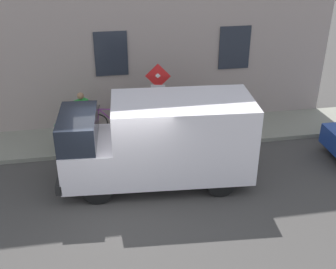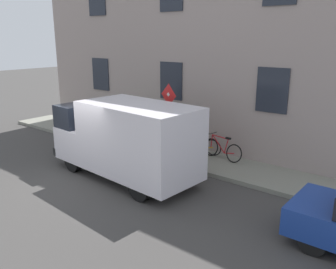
{
  "view_description": "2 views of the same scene",
  "coord_description": "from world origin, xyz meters",
  "px_view_note": "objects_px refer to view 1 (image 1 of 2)",
  "views": [
    {
      "loc": [
        -9.79,
        0.51,
        6.93
      ],
      "look_at": [
        1.57,
        -1.46,
        0.94
      ],
      "focal_mm": 45.92,
      "sensor_mm": 36.0,
      "label": 1
    },
    {
      "loc": [
        -7.08,
        -8.85,
        4.42
      ],
      "look_at": [
        1.84,
        -1.74,
        1.29
      ],
      "focal_mm": 37.78,
      "sensor_mm": 36.0,
      "label": 2
    }
  ],
  "objects_px": {
    "bicycle_purple": "(113,121)",
    "litter_bin": "(63,138)",
    "bicycle_orange": "(168,117)",
    "bicycle_black": "(141,119)",
    "delivery_van": "(161,140)",
    "bicycle_red": "(194,115)",
    "sign_post_stacked": "(158,94)",
    "pedestrian": "(82,115)"
  },
  "relations": [
    {
      "from": "bicycle_purple",
      "to": "litter_bin",
      "type": "xyz_separation_m",
      "value": [
        -1.12,
        1.66,
        0.08
      ]
    },
    {
      "from": "bicycle_orange",
      "to": "bicycle_black",
      "type": "xyz_separation_m",
      "value": [
        0.0,
        0.95,
        0.0
      ]
    },
    {
      "from": "delivery_van",
      "to": "bicycle_purple",
      "type": "bearing_deg",
      "value": -65.84
    },
    {
      "from": "delivery_van",
      "to": "bicycle_red",
      "type": "bearing_deg",
      "value": -114.02
    },
    {
      "from": "sign_post_stacked",
      "to": "bicycle_purple",
      "type": "xyz_separation_m",
      "value": [
        1.26,
        1.39,
        -1.4
      ]
    },
    {
      "from": "sign_post_stacked",
      "to": "bicycle_purple",
      "type": "height_order",
      "value": "sign_post_stacked"
    },
    {
      "from": "bicycle_purple",
      "to": "sign_post_stacked",
      "type": "bearing_deg",
      "value": 145.4
    },
    {
      "from": "sign_post_stacked",
      "to": "bicycle_black",
      "type": "height_order",
      "value": "sign_post_stacked"
    },
    {
      "from": "sign_post_stacked",
      "to": "bicycle_red",
      "type": "xyz_separation_m",
      "value": [
        1.26,
        -1.47,
        -1.4
      ]
    },
    {
      "from": "bicycle_black",
      "to": "pedestrian",
      "type": "bearing_deg",
      "value": 19.57
    },
    {
      "from": "sign_post_stacked",
      "to": "delivery_van",
      "type": "relative_size",
      "value": 0.48
    },
    {
      "from": "bicycle_red",
      "to": "bicycle_orange",
      "type": "xyz_separation_m",
      "value": [
        -0.0,
        0.95,
        0.0
      ]
    },
    {
      "from": "bicycle_red",
      "to": "bicycle_black",
      "type": "height_order",
      "value": "same"
    },
    {
      "from": "bicycle_purple",
      "to": "bicycle_red",
      "type": "bearing_deg",
      "value": -172.46
    },
    {
      "from": "sign_post_stacked",
      "to": "litter_bin",
      "type": "bearing_deg",
      "value": 87.38
    },
    {
      "from": "bicycle_purple",
      "to": "litter_bin",
      "type": "distance_m",
      "value": 2.0
    },
    {
      "from": "delivery_van",
      "to": "bicycle_black",
      "type": "xyz_separation_m",
      "value": [
        3.18,
        0.21,
        -0.82
      ]
    },
    {
      "from": "sign_post_stacked",
      "to": "pedestrian",
      "type": "relative_size",
      "value": 1.53
    },
    {
      "from": "bicycle_red",
      "to": "litter_bin",
      "type": "bearing_deg",
      "value": 21.85
    },
    {
      "from": "bicycle_orange",
      "to": "bicycle_black",
      "type": "relative_size",
      "value": 1.0
    },
    {
      "from": "bicycle_red",
      "to": "pedestrian",
      "type": "distance_m",
      "value": 3.94
    },
    {
      "from": "bicycle_orange",
      "to": "litter_bin",
      "type": "height_order",
      "value": "litter_bin"
    },
    {
      "from": "bicycle_orange",
      "to": "bicycle_black",
      "type": "bearing_deg",
      "value": -7.67
    },
    {
      "from": "bicycle_orange",
      "to": "litter_bin",
      "type": "xyz_separation_m",
      "value": [
        -1.12,
        3.56,
        0.08
      ]
    },
    {
      "from": "pedestrian",
      "to": "litter_bin",
      "type": "xyz_separation_m",
      "value": [
        -0.53,
        0.66,
        -0.48
      ]
    },
    {
      "from": "bicycle_orange",
      "to": "bicycle_black",
      "type": "height_order",
      "value": "same"
    },
    {
      "from": "pedestrian",
      "to": "bicycle_red",
      "type": "bearing_deg",
      "value": 56.09
    },
    {
      "from": "delivery_van",
      "to": "bicycle_purple",
      "type": "xyz_separation_m",
      "value": [
        3.18,
        1.16,
        -0.82
      ]
    },
    {
      "from": "sign_post_stacked",
      "to": "bicycle_black",
      "type": "bearing_deg",
      "value": 19.2
    },
    {
      "from": "bicycle_orange",
      "to": "bicycle_purple",
      "type": "bearing_deg",
      "value": -7.65
    },
    {
      "from": "sign_post_stacked",
      "to": "litter_bin",
      "type": "distance_m",
      "value": 3.32
    },
    {
      "from": "litter_bin",
      "to": "pedestrian",
      "type": "bearing_deg",
      "value": -50.93
    },
    {
      "from": "sign_post_stacked",
      "to": "bicycle_red",
      "type": "relative_size",
      "value": 1.53
    },
    {
      "from": "bicycle_red",
      "to": "bicycle_black",
      "type": "distance_m",
      "value": 1.9
    },
    {
      "from": "bicycle_black",
      "to": "pedestrian",
      "type": "distance_m",
      "value": 2.11
    },
    {
      "from": "bicycle_orange",
      "to": "bicycle_black",
      "type": "distance_m",
      "value": 0.95
    },
    {
      "from": "sign_post_stacked",
      "to": "bicycle_orange",
      "type": "relative_size",
      "value": 1.54
    },
    {
      "from": "bicycle_red",
      "to": "litter_bin",
      "type": "height_order",
      "value": "litter_bin"
    },
    {
      "from": "sign_post_stacked",
      "to": "pedestrian",
      "type": "distance_m",
      "value": 2.62
    },
    {
      "from": "bicycle_purple",
      "to": "bicycle_orange",
      "type": "bearing_deg",
      "value": -172.51
    },
    {
      "from": "bicycle_black",
      "to": "pedestrian",
      "type": "relative_size",
      "value": 1.0
    },
    {
      "from": "bicycle_orange",
      "to": "pedestrian",
      "type": "distance_m",
      "value": 3.01
    }
  ]
}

